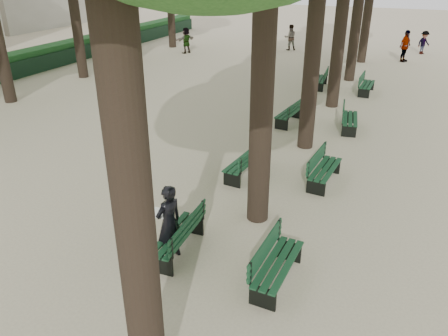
% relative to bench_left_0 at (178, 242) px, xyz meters
% --- Properties ---
extents(ground, '(120.00, 120.00, 0.00)m').
position_rel_bench_left_0_xyz_m(ground, '(-0.37, -0.99, -0.27)').
color(ground, '#C4B694').
rests_on(ground, ground).
extents(bench_left_0, '(0.64, 1.82, 0.92)m').
position_rel_bench_left_0_xyz_m(bench_left_0, '(0.00, 0.00, 0.00)').
color(bench_left_0, black).
rests_on(bench_left_0, ground).
extents(bench_left_1, '(0.75, 1.85, 0.92)m').
position_rel_bench_left_0_xyz_m(bench_left_1, '(-0.00, 4.09, 0.00)').
color(bench_left_1, black).
rests_on(bench_left_1, ground).
extents(bench_left_2, '(0.77, 1.85, 0.92)m').
position_rel_bench_left_0_xyz_m(bench_left_2, '(-0.00, 9.07, 0.00)').
color(bench_left_2, black).
rests_on(bench_left_2, ground).
extents(bench_left_3, '(0.71, 1.84, 0.92)m').
position_rel_bench_left_0_xyz_m(bench_left_3, '(-0.00, 14.86, 0.00)').
color(bench_left_3, black).
rests_on(bench_left_3, ground).
extents(bench_right_0, '(0.65, 1.82, 0.92)m').
position_rel_bench_left_0_xyz_m(bench_right_0, '(2.27, -0.11, 0.00)').
color(bench_right_0, black).
rests_on(bench_right_0, ground).
extents(bench_right_1, '(0.71, 1.84, 0.92)m').
position_rel_bench_left_0_xyz_m(bench_right_1, '(2.27, 4.54, 0.00)').
color(bench_right_1, black).
rests_on(bench_right_1, ground).
extents(bench_right_2, '(0.81, 1.86, 0.92)m').
position_rel_bench_left_0_xyz_m(bench_right_2, '(2.27, 9.28, 0.00)').
color(bench_right_2, black).
rests_on(bench_right_2, ground).
extents(bench_right_3, '(0.62, 1.82, 0.92)m').
position_rel_bench_left_0_xyz_m(bench_right_3, '(2.27, 14.64, 0.00)').
color(bench_right_3, black).
rests_on(bench_right_3, ground).
extents(man_with_map, '(0.73, 0.77, 1.73)m').
position_rel_bench_left_0_xyz_m(man_with_map, '(-0.06, -0.22, 0.59)').
color(man_with_map, black).
rests_on(man_with_map, ground).
extents(pedestrian_c, '(0.86, 1.18, 1.93)m').
position_rel_bench_left_0_xyz_m(pedestrian_c, '(3.53, 23.14, 0.69)').
color(pedestrian_c, '#262628').
rests_on(pedestrian_c, ground).
extents(pedestrian_d, '(0.88, 0.75, 1.71)m').
position_rel_bench_left_0_xyz_m(pedestrian_d, '(-5.45, 23.84, 0.58)').
color(pedestrian_d, '#262628').
rests_on(pedestrian_d, ground).
extents(pedestrian_a, '(0.91, 0.71, 1.75)m').
position_rel_bench_left_0_xyz_m(pedestrian_a, '(-4.10, 24.19, 0.60)').
color(pedestrian_a, '#262628').
rests_on(pedestrian_a, ground).
extents(pedestrian_b, '(0.89, 0.93, 1.52)m').
position_rel_bench_left_0_xyz_m(pedestrian_b, '(4.62, 26.33, 0.49)').
color(pedestrian_b, '#262628').
rests_on(pedestrian_b, ground).
extents(pedestrian_e, '(0.89, 1.59, 1.70)m').
position_rel_bench_left_0_xyz_m(pedestrian_e, '(-10.35, 20.35, 0.58)').
color(pedestrian_e, '#262628').
rests_on(pedestrian_e, ground).
extents(fence, '(0.08, 42.00, 0.90)m').
position_rel_bench_left_0_xyz_m(fence, '(-15.37, 10.01, 0.18)').
color(fence, black).
rests_on(fence, ground).
extents(hedge, '(1.20, 42.00, 1.20)m').
position_rel_bench_left_0_xyz_m(hedge, '(-16.07, 10.01, 0.33)').
color(hedge, '#18471E').
rests_on(hedge, ground).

